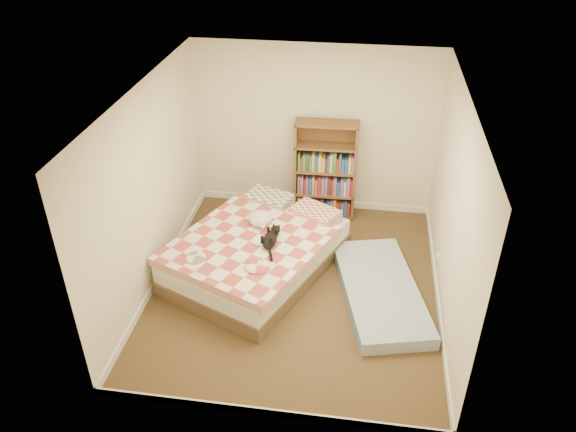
# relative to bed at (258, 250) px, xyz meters

# --- Properties ---
(room) EXTENTS (3.51, 4.01, 2.51)m
(room) POSITION_rel_bed_xyz_m (0.53, -0.30, 0.92)
(room) COLOR #402C1B
(room) RESTS_ON ground
(bed) EXTENTS (2.33, 2.68, 0.60)m
(bed) POSITION_rel_bed_xyz_m (0.00, 0.00, 0.00)
(bed) COLOR brown
(bed) RESTS_ON room
(bookshelf) EXTENTS (0.90, 0.32, 1.49)m
(bookshelf) POSITION_rel_bed_xyz_m (0.72, 1.47, 0.28)
(bookshelf) COLOR #552F1D
(bookshelf) RESTS_ON room
(floor_mattress) EXTENTS (1.30, 2.07, 0.17)m
(floor_mattress) POSITION_rel_bed_xyz_m (1.58, -0.35, -0.19)
(floor_mattress) COLOR #6887AD
(floor_mattress) RESTS_ON room
(black_cat) EXTENTS (0.25, 0.64, 0.15)m
(black_cat) POSITION_rel_bed_xyz_m (0.20, -0.17, 0.33)
(black_cat) COLOR black
(black_cat) RESTS_ON bed
(white_dog) EXTENTS (0.40, 0.42, 0.16)m
(white_dog) POSITION_rel_bed_xyz_m (0.01, 0.22, 0.35)
(white_dog) COLOR silver
(white_dog) RESTS_ON bed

